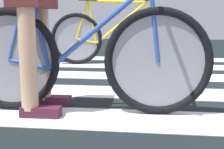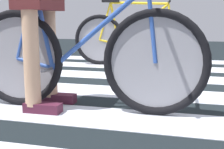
% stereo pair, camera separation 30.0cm
% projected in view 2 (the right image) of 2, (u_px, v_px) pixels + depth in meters
% --- Properties ---
extents(ground, '(18.00, 14.00, 0.02)m').
position_uv_depth(ground, '(175.00, 92.00, 2.82)').
color(ground, black).
extents(crosswalk_markings, '(5.41, 4.97, 0.00)m').
position_uv_depth(crosswalk_markings, '(171.00, 95.00, 2.67)').
color(crosswalk_markings, silver).
rests_on(crosswalk_markings, ground).
extents(bicycle_1_of_2, '(1.74, 0.52, 0.93)m').
position_uv_depth(bicycle_1_of_2, '(82.00, 57.00, 2.16)').
color(bicycle_1_of_2, black).
rests_on(bicycle_1_of_2, ground).
extents(cyclist_1_of_2, '(0.32, 0.41, 0.99)m').
position_uv_depth(cyclist_1_of_2, '(40.00, 20.00, 2.19)').
color(cyclist_1_of_2, tan).
rests_on(cyclist_1_of_2, ground).
extents(bicycle_2_of_2, '(1.73, 0.52, 0.93)m').
position_uv_depth(bicycle_2_of_2, '(135.00, 38.00, 4.34)').
color(bicycle_2_of_2, black).
rests_on(bicycle_2_of_2, ground).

